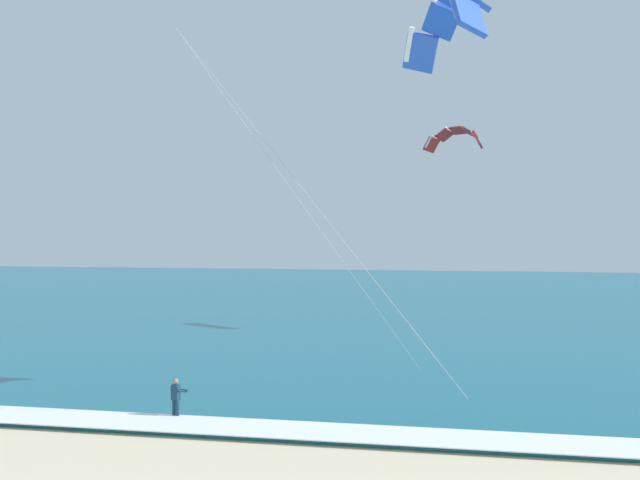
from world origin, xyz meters
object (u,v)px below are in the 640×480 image
surfboard (176,421)px  kite_primary (449,18)px  kitesurfer (176,397)px  kite_distant (456,136)px

surfboard → kite_primary: size_ratio=0.09×
surfboard → kitesurfer: bearing=68.0°
surfboard → kitesurfer: 0.91m
kitesurfer → kite_distant: (9.59, 30.00, 13.52)m
surfboard → kite_primary: 19.61m
surfboard → kite_distant: kite_distant is taller
kite_primary → kite_distant: size_ratio=3.59×
kitesurfer → surfboard: bearing=-112.0°
kitesurfer → kite_primary: size_ratio=0.10×
surfboard → kite_distant: size_ratio=0.32×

